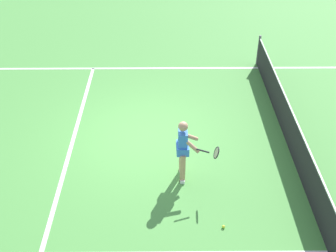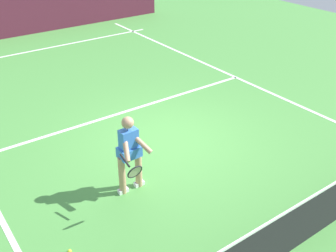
# 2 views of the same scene
# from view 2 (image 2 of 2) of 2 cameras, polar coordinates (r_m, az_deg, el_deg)

# --- Properties ---
(ground_plane) EXTENTS (26.94, 26.94, 0.00)m
(ground_plane) POSITION_cam_2_polar(r_m,az_deg,el_deg) (9.26, -0.12, -1.90)
(ground_plane) COLOR #4C9342
(court_back_wall) EXTENTS (12.74, 0.24, 1.75)m
(court_back_wall) POSITION_cam_2_polar(r_m,az_deg,el_deg) (17.57, -20.31, 14.77)
(court_back_wall) COLOR #561E33
(court_back_wall) RESTS_ON ground
(baseline_marking) EXTENTS (8.74, 0.10, 0.01)m
(baseline_marking) POSITION_cam_2_polar(r_m,az_deg,el_deg) (15.76, -17.30, 10.38)
(baseline_marking) COLOR white
(baseline_marking) RESTS_ON ground
(service_line_marking) EXTENTS (7.74, 0.10, 0.01)m
(service_line_marking) POSITION_cam_2_polar(r_m,az_deg,el_deg) (10.55, -5.69, 2.17)
(service_line_marking) COLOR white
(service_line_marking) RESTS_ON ground
(sideline_left_marking) EXTENTS (0.10, 18.73, 0.01)m
(sideline_left_marking) POSITION_cam_2_polar(r_m,az_deg,el_deg) (11.67, 15.57, 3.98)
(sideline_left_marking) COLOR white
(sideline_left_marking) RESTS_ON ground
(court_net) EXTENTS (8.42, 0.08, 1.04)m
(court_net) POSITION_cam_2_polar(r_m,az_deg,el_deg) (6.82, 19.57, -12.07)
(court_net) COLOR #4C4C51
(court_net) RESTS_ON ground
(tennis_player) EXTENTS (0.77, 0.93, 1.55)m
(tennis_player) POSITION_cam_2_polar(r_m,az_deg,el_deg) (7.28, -5.44, -3.73)
(tennis_player) COLOR tan
(tennis_player) RESTS_ON ground
(tennis_ball_near) EXTENTS (0.07, 0.07, 0.07)m
(tennis_ball_near) POSITION_cam_2_polar(r_m,az_deg,el_deg) (6.75, -13.76, -16.83)
(tennis_ball_near) COLOR #D1E533
(tennis_ball_near) RESTS_ON ground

